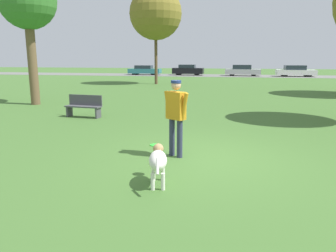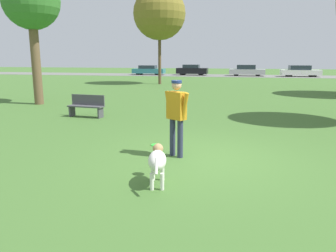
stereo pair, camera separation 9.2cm
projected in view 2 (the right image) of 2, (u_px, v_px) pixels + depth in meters
ground_plane at (203, 158)px, 7.43m from camera, size 120.00×120.00×0.00m
far_road_strip at (233, 76)px, 40.07m from camera, size 120.00×6.00×0.01m
person at (176, 112)px, 7.37m from camera, size 0.64×0.47×1.75m
dog at (157, 160)px, 5.85m from camera, size 0.47×1.15×0.65m
frisbee at (156, 145)px, 8.53m from camera, size 0.25×0.25×0.02m
tree_near_left at (31, 3)px, 15.03m from camera, size 2.62×2.62×6.11m
tree_far_left at (159, 13)px, 26.71m from camera, size 4.29×4.29×7.90m
parked_car_teal at (149, 70)px, 42.14m from camera, size 4.11×1.80×1.21m
parked_car_black at (192, 70)px, 41.33m from camera, size 3.90×1.78×1.33m
parked_car_silver at (247, 71)px, 39.56m from camera, size 4.26×1.87×1.33m
parked_car_white at (300, 71)px, 38.14m from camera, size 4.46×2.02×1.31m
park_bench at (87, 105)px, 12.51m from camera, size 1.43×0.54×0.84m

